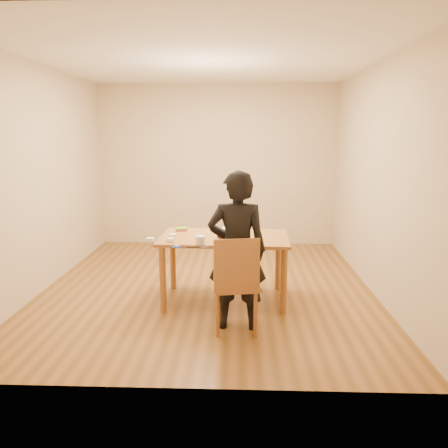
{
  "coord_description": "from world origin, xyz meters",
  "views": [
    {
      "loc": [
        0.4,
        -5.19,
        1.86
      ],
      "look_at": [
        0.22,
        -0.48,
        0.9
      ],
      "focal_mm": 35.0,
      "sensor_mm": 36.0,
      "label": 1
    }
  ],
  "objects_px": {
    "dining_chair": "(237,285)",
    "cake_plate": "(231,235)",
    "dining_table": "(224,238)",
    "cake": "(231,232)",
    "person": "(237,251)"
  },
  "relations": [
    {
      "from": "dining_chair",
      "to": "cake_plate",
      "type": "distance_m",
      "value": 0.83
    },
    {
      "from": "dining_table",
      "to": "cake",
      "type": "relative_size",
      "value": 6.85
    },
    {
      "from": "dining_table",
      "to": "dining_chair",
      "type": "height_order",
      "value": "dining_table"
    },
    {
      "from": "cake_plate",
      "to": "cake",
      "type": "height_order",
      "value": "cake"
    },
    {
      "from": "dining_table",
      "to": "person",
      "type": "height_order",
      "value": "person"
    },
    {
      "from": "cake_plate",
      "to": "cake",
      "type": "distance_m",
      "value": 0.05
    },
    {
      "from": "cake_plate",
      "to": "cake",
      "type": "xyz_separation_m",
      "value": [
        0.0,
        0.0,
        0.05
      ]
    },
    {
      "from": "cake_plate",
      "to": "cake",
      "type": "bearing_deg",
      "value": 0.0
    },
    {
      "from": "dining_chair",
      "to": "person",
      "type": "height_order",
      "value": "person"
    },
    {
      "from": "dining_chair",
      "to": "cake_plate",
      "type": "xyz_separation_m",
      "value": [
        -0.07,
        0.77,
        0.31
      ]
    },
    {
      "from": "dining_chair",
      "to": "person",
      "type": "bearing_deg",
      "value": 79.68
    },
    {
      "from": "dining_chair",
      "to": "cake_plate",
      "type": "relative_size",
      "value": 1.27
    },
    {
      "from": "dining_chair",
      "to": "cake_plate",
      "type": "bearing_deg",
      "value": 85.17
    },
    {
      "from": "cake_plate",
      "to": "cake",
      "type": "relative_size",
      "value": 1.55
    },
    {
      "from": "dining_table",
      "to": "cake_plate",
      "type": "height_order",
      "value": "cake_plate"
    }
  ]
}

